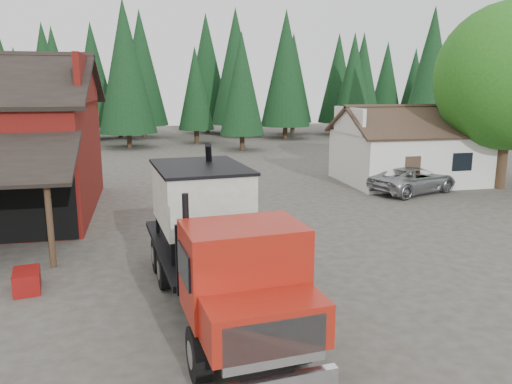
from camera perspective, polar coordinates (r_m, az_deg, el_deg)
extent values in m
plane|color=#3F3A32|center=(15.45, -2.21, -9.66)|extent=(120.00, 120.00, 0.00)
cube|color=maroon|center=(24.25, -18.80, 12.11)|extent=(0.25, 7.00, 2.00)
cylinder|color=#382619|center=(17.07, -22.47, -3.52)|extent=(0.20, 0.20, 2.80)
cube|color=silver|center=(31.55, 17.14, 3.84)|extent=(8.00, 6.00, 3.00)
cube|color=#38281E|center=(30.03, 18.82, 7.67)|extent=(8.60, 3.42, 1.80)
cube|color=#38281E|center=(32.63, 16.09, 8.14)|extent=(8.60, 3.42, 1.80)
cube|color=silver|center=(29.54, 10.58, 8.04)|extent=(0.20, 4.20, 1.50)
cube|color=silver|center=(33.49, 23.40, 7.72)|extent=(0.20, 4.20, 1.50)
cube|color=#38281E|center=(28.29, 17.43, 1.91)|extent=(0.90, 0.06, 2.00)
cube|color=black|center=(29.81, 22.52, 3.20)|extent=(1.20, 0.06, 1.00)
cylinder|color=#382619|center=(31.32, 26.26, 3.26)|extent=(0.60, 0.60, 3.20)
sphere|color=#245C15|center=(31.05, 27.06, 11.67)|extent=(8.00, 8.00, 8.00)
sphere|color=#245C15|center=(30.96, 24.16, 9.70)|extent=(4.40, 4.40, 4.40)
cylinder|color=#382619|center=(45.21, -1.59, 5.81)|extent=(0.44, 0.44, 1.60)
cone|color=black|center=(44.95, -1.63, 12.29)|extent=(3.96, 3.96, 9.00)
cylinder|color=#382619|center=(47.29, 18.88, 5.44)|extent=(0.44, 0.44, 1.60)
cone|color=black|center=(47.05, 19.40, 12.84)|extent=(4.84, 4.84, 11.00)
cylinder|color=#382619|center=(48.40, -14.28, 5.86)|extent=(0.44, 0.44, 1.60)
cone|color=black|center=(48.18, -14.70, 13.68)|extent=(5.28, 5.28, 12.00)
cylinder|color=black|center=(10.37, -6.52, -17.89)|extent=(0.45, 1.13, 1.10)
cylinder|color=black|center=(10.92, 4.79, -16.22)|extent=(0.45, 1.13, 1.10)
cylinder|color=black|center=(14.67, -10.37, -8.75)|extent=(0.45, 1.13, 1.10)
cylinder|color=black|center=(15.06, -2.36, -8.00)|extent=(0.45, 1.13, 1.10)
cylinder|color=black|center=(15.98, -11.07, -7.03)|extent=(0.45, 1.13, 1.10)
cylinder|color=black|center=(16.34, -3.71, -6.39)|extent=(0.45, 1.13, 1.10)
cube|color=black|center=(13.23, -4.90, -9.10)|extent=(1.92, 8.66, 0.40)
cube|color=silver|center=(9.01, 2.18, -16.93)|extent=(1.90, 0.28, 0.90)
cube|color=maroon|center=(9.44, 0.88, -14.46)|extent=(2.36, 1.51, 0.85)
cube|color=maroon|center=(10.35, -1.47, -8.68)|extent=(2.55, 1.92, 1.85)
cube|color=black|center=(9.53, -0.09, -8.61)|extent=(2.10, 0.28, 0.90)
cylinder|color=black|center=(10.79, -7.98, -4.84)|extent=(0.15, 0.15, 1.80)
cube|color=black|center=(11.27, -2.94, -7.20)|extent=(2.45, 0.36, 1.60)
cube|color=black|center=(14.43, -6.21, -6.17)|extent=(3.10, 6.02, 0.16)
cube|color=silver|center=(14.04, -6.34, -0.42)|extent=(2.61, 3.51, 1.60)
cone|color=silver|center=(14.29, -6.25, -4.34)|extent=(2.40, 2.40, 0.70)
cube|color=black|center=(13.88, -6.42, 2.88)|extent=(2.72, 3.61, 0.08)
cylinder|color=black|center=(15.52, -5.23, 0.43)|extent=(0.54, 2.21, 3.05)
cube|color=maroon|center=(16.52, -10.00, -2.91)|extent=(0.67, 0.85, 0.45)
cylinder|color=silver|center=(11.73, 3.15, -12.46)|extent=(0.65, 1.05, 0.56)
imported|color=#999DA1|center=(28.41, 17.55, 1.36)|extent=(5.69, 4.03, 1.44)
cube|color=maroon|center=(15.75, -24.72, -9.21)|extent=(0.87, 1.20, 0.60)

